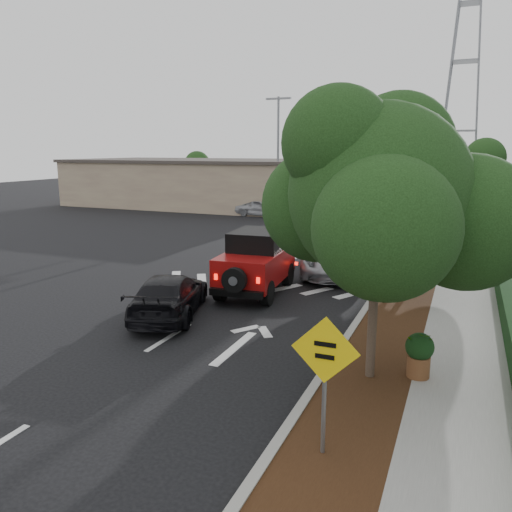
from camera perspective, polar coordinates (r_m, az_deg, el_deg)
The scene contains 19 objects.
ground at distance 14.19m, azimuth -9.90°, elevation -9.13°, with size 120.00×120.00×0.00m, color black.
curb at distance 23.75m, azimuth 15.86°, elevation -0.55°, with size 0.20×70.00×0.15m, color #9E9B93.
planting_strip at distance 23.67m, azimuth 18.26°, elevation -0.79°, with size 1.80×70.00×0.12m, color black.
sidewalk at distance 23.61m, azimuth 22.85°, elevation -1.17°, with size 2.00×70.00×0.12m, color gray.
hedge at distance 23.59m, azimuth 26.31°, elevation -0.64°, with size 0.80×70.00×0.80m, color black.
commercial_building at distance 47.30m, azimuth -6.73°, elevation 8.29°, with size 22.00×12.00×4.00m, color gray.
transmission_tower at distance 59.30m, azimuth 21.69°, elevation 6.35°, with size 7.00×4.00×28.00m, color slate, non-canonical shape.
street_tree_near at distance 11.85m, azimuth 12.82°, elevation -13.70°, with size 3.80×3.80×5.92m, color black, non-canonical shape.
street_tree_mid at distance 18.36m, azimuth 16.75°, elevation -4.53°, with size 3.20×3.20×5.32m, color black, non-canonical shape.
street_tree_far at distance 24.65m, azimuth 18.45°, elevation -0.44°, with size 3.40×3.40×5.62m, color black, non-canonical shape.
light_pole_a at distance 39.87m, azimuth 2.46°, elevation 4.77°, with size 2.00×0.22×9.00m, color slate, non-canonical shape.
light_pole_b at distance 51.49m, azimuth 6.12°, elevation 6.38°, with size 2.00×0.22×9.00m, color slate, non-canonical shape.
red_jeep at distance 18.08m, azimuth 0.20°, elevation -0.56°, with size 2.23×4.45×2.22m.
silver_suv_ahead at distance 21.19m, azimuth 8.89°, elevation 0.33°, with size 2.73×5.91×1.64m, color #A8AAB0.
black_suv_oncoming at distance 15.80m, azimuth -9.86°, elevation -4.42°, with size 1.82×4.48×1.30m, color black.
silver_sedan_oncoming at distance 29.37m, azimuth 4.48°, elevation 3.48°, with size 1.48×4.24×1.40m, color #A0A2A7.
parked_suv at distance 38.69m, azimuth 0.47°, elevation 5.57°, with size 1.60×3.96×1.35m, color #A0A1A7.
speed_hump_sign at distance 8.30m, azimuth 7.87°, elevation -12.49°, with size 1.13×0.10×2.40m.
terracotta_planter at distance 11.79m, azimuth 18.18°, elevation -10.25°, with size 0.62×0.62×1.09m.
Camera 1 is at (7.28, -11.06, 5.10)m, focal length 35.00 mm.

